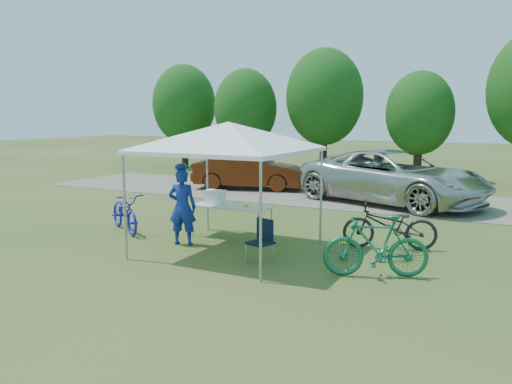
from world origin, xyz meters
TOP-DOWN VIEW (x-y plane):
  - ground at (0.00, 0.00)m, footprint 100.00×100.00m
  - gravel_strip at (0.00, 8.00)m, footprint 24.00×5.00m
  - canopy at (0.00, 0.00)m, footprint 4.53×4.53m
  - treeline at (-0.29, 14.05)m, footprint 24.89×4.28m
  - folding_table at (-0.56, 1.09)m, footprint 1.86×0.78m
  - folding_chair at (0.99, -0.40)m, footprint 0.54×0.57m
  - cooler at (-1.02, 1.09)m, footprint 0.46×0.31m
  - ice_cream_cup at (-0.16, 1.04)m, footprint 0.09×0.09m
  - cyclist at (-1.20, 0.01)m, footprint 0.72×0.59m
  - bike_blue at (-3.24, 0.41)m, footprint 1.91×1.51m
  - bike_green at (3.19, -0.30)m, footprint 1.92×1.22m
  - bike_dark at (3.00, 1.70)m, footprint 2.10×1.25m
  - minivan at (1.81, 7.49)m, footprint 6.85×4.86m
  - sedan at (-3.89, 8.24)m, footprint 4.59×2.62m

SIDE VIEW (x-z plane):
  - ground at x=0.00m, z-range 0.00..0.00m
  - gravel_strip at x=0.00m, z-range 0.00..0.02m
  - bike_blue at x=-3.24m, z-range 0.00..0.97m
  - folding_chair at x=0.99m, z-range 0.07..0.92m
  - bike_dark at x=3.00m, z-range 0.00..1.04m
  - bike_green at x=3.19m, z-range 0.00..1.12m
  - folding_table at x=-0.56m, z-range 0.34..1.11m
  - sedan at x=-3.89m, z-range 0.02..1.45m
  - ice_cream_cup at x=-0.16m, z-range 0.77..0.83m
  - cyclist at x=-1.20m, z-range 0.00..1.71m
  - minivan at x=1.81m, z-range 0.02..1.75m
  - cooler at x=-1.02m, z-range 0.77..1.10m
  - canopy at x=0.00m, z-range 1.15..4.15m
  - treeline at x=-0.29m, z-range 0.38..6.68m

